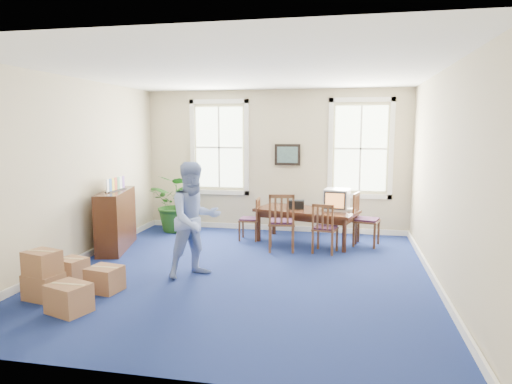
% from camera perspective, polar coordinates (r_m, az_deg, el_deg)
% --- Properties ---
extents(floor, '(6.50, 6.50, 0.00)m').
position_cam_1_polar(floor, '(7.56, -1.67, -10.03)').
color(floor, navy).
rests_on(floor, ground).
extents(ceiling, '(6.50, 6.50, 0.00)m').
position_cam_1_polar(ceiling, '(7.25, -1.77, 14.82)').
color(ceiling, white).
rests_on(ceiling, ground).
extents(wall_back, '(6.50, 0.00, 6.50)m').
position_cam_1_polar(wall_back, '(10.41, 2.35, 3.89)').
color(wall_back, '#C2B391').
rests_on(wall_back, ground).
extents(wall_front, '(6.50, 0.00, 6.50)m').
position_cam_1_polar(wall_front, '(4.16, -11.93, -2.31)').
color(wall_front, '#C2B391').
rests_on(wall_front, ground).
extents(wall_left, '(0.00, 6.50, 6.50)m').
position_cam_1_polar(wall_left, '(8.43, -22.02, 2.38)').
color(wall_left, '#C2B391').
rests_on(wall_left, ground).
extents(wall_right, '(0.00, 6.50, 6.50)m').
position_cam_1_polar(wall_right, '(7.17, 22.33, 1.50)').
color(wall_right, '#C2B391').
rests_on(wall_right, ground).
extents(baseboard_back, '(6.00, 0.04, 0.12)m').
position_cam_1_polar(baseboard_back, '(10.60, 2.28, -4.46)').
color(baseboard_back, white).
rests_on(baseboard_back, ground).
extents(baseboard_left, '(0.04, 6.50, 0.12)m').
position_cam_1_polar(baseboard_left, '(8.68, -21.32, -7.79)').
color(baseboard_left, white).
rests_on(baseboard_left, ground).
extents(baseboard_right, '(0.04, 6.50, 0.12)m').
position_cam_1_polar(baseboard_right, '(7.48, 21.48, -10.30)').
color(baseboard_right, white).
rests_on(baseboard_right, ground).
extents(window_left, '(1.40, 0.12, 2.20)m').
position_cam_1_polar(window_left, '(10.65, -4.61, 5.58)').
color(window_left, white).
rests_on(window_left, ground).
extents(window_right, '(1.40, 0.12, 2.20)m').
position_cam_1_polar(window_right, '(10.25, 12.94, 5.31)').
color(window_right, white).
rests_on(window_right, ground).
extents(wall_picture, '(0.58, 0.06, 0.48)m').
position_cam_1_polar(wall_picture, '(10.31, 3.96, 4.67)').
color(wall_picture, black).
rests_on(wall_picture, ground).
extents(conference_table, '(2.22, 1.48, 0.69)m').
position_cam_1_polar(conference_table, '(9.45, 6.32, -4.24)').
color(conference_table, '#3F1F11').
rests_on(conference_table, ground).
extents(crt_tv, '(0.55, 0.58, 0.43)m').
position_cam_1_polar(crt_tv, '(9.36, 10.06, -0.93)').
color(crt_tv, '#B7B7BC').
rests_on(crt_tv, conference_table).
extents(game_console, '(0.19, 0.23, 0.05)m').
position_cam_1_polar(game_console, '(9.35, 11.73, -2.17)').
color(game_console, white).
rests_on(game_console, conference_table).
extents(equipment_bag, '(0.36, 0.24, 0.17)m').
position_cam_1_polar(equipment_bag, '(9.44, 4.98, -1.56)').
color(equipment_bag, black).
rests_on(equipment_bag, conference_table).
extents(chair_near_left, '(0.57, 0.57, 1.12)m').
position_cam_1_polar(chair_near_left, '(8.78, 3.22, -3.71)').
color(chair_near_left, brown).
rests_on(chair_near_left, ground).
extents(chair_near_right, '(0.51, 0.51, 0.95)m').
position_cam_1_polar(chair_near_right, '(8.72, 8.65, -4.44)').
color(chair_near_right, brown).
rests_on(chair_near_right, ground).
extents(chair_end_left, '(0.41, 0.41, 0.89)m').
position_cam_1_polar(chair_end_left, '(9.61, -0.85, -3.38)').
color(chair_end_left, brown).
rests_on(chair_end_left, ground).
extents(chair_end_right, '(0.58, 0.58, 1.05)m').
position_cam_1_polar(chair_end_right, '(9.39, 13.67, -3.38)').
color(chair_end_right, brown).
rests_on(chair_end_right, ground).
extents(man, '(1.12, 1.11, 1.82)m').
position_cam_1_polar(man, '(7.24, -7.67, -3.45)').
color(man, '#8299D7').
rests_on(man, ground).
extents(credenza, '(0.79, 1.58, 1.19)m').
position_cam_1_polar(credenza, '(9.27, -17.09, -3.22)').
color(credenza, '#3F1F11').
rests_on(credenza, ground).
extents(brochure_rack, '(0.18, 0.63, 0.27)m').
position_cam_1_polar(brochure_rack, '(9.15, -17.15, 1.28)').
color(brochure_rack, '#99999E').
rests_on(brochure_rack, credenza).
extents(potted_plant, '(1.44, 1.35, 1.30)m').
position_cam_1_polar(potted_plant, '(10.51, -9.79, -1.39)').
color(potted_plant, '#1C4A16').
rests_on(potted_plant, ground).
extents(cardboard_boxes, '(1.49, 1.49, 0.71)m').
position_cam_1_polar(cardboard_boxes, '(6.96, -23.46, -9.22)').
color(cardboard_boxes, '#A16C46').
rests_on(cardboard_boxes, ground).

